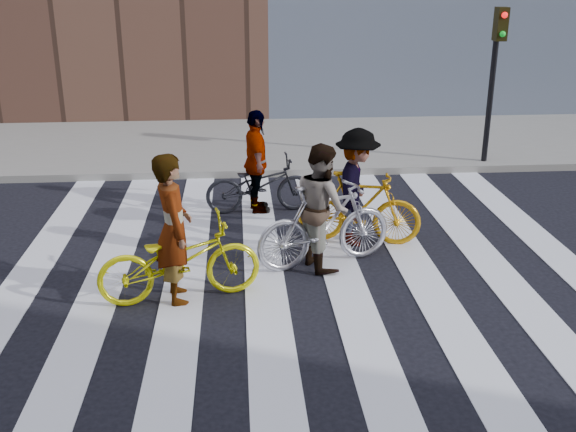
{
  "coord_description": "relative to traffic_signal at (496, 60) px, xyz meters",
  "views": [
    {
      "loc": [
        -0.87,
        -8.24,
        4.05
      ],
      "look_at": [
        -0.22,
        0.3,
        0.89
      ],
      "focal_mm": 42.0,
      "sensor_mm": 36.0,
      "label": 1
    }
  ],
  "objects": [
    {
      "name": "rider_mid",
      "position": [
        -4.12,
        -4.7,
        -1.38
      ],
      "size": [
        0.92,
        1.04,
        1.8
      ],
      "primitive_type": "imported",
      "rotation": [
        0.0,
        0.0,
        1.88
      ],
      "color": "slate",
      "rests_on": "ground"
    },
    {
      "name": "ground",
      "position": [
        -4.4,
        -5.32,
        -2.28
      ],
      "size": [
        100.0,
        100.0,
        0.0
      ],
      "primitive_type": "plane",
      "color": "black",
      "rests_on": "ground"
    },
    {
      "name": "bike_yellow_left",
      "position": [
        -6.05,
        -5.62,
        -1.73
      ],
      "size": [
        2.18,
        1.13,
        1.09
      ],
      "primitive_type": "imported",
      "rotation": [
        0.0,
        0.0,
        1.78
      ],
      "color": "#D1D00B",
      "rests_on": "ground"
    },
    {
      "name": "sidewalk_far",
      "position": [
        -4.4,
        2.18,
        -2.2
      ],
      "size": [
        100.0,
        5.0,
        0.15
      ],
      "primitive_type": "cube",
      "color": "gray",
      "rests_on": "ground"
    },
    {
      "name": "bike_dark_rear",
      "position": [
        -4.91,
        -2.35,
        -1.78
      ],
      "size": [
        1.94,
        0.83,
        0.99
      ],
      "primitive_type": "imported",
      "rotation": [
        0.0,
        0.0,
        1.66
      ],
      "color": "black",
      "rests_on": "ground"
    },
    {
      "name": "zebra_crosswalk",
      "position": [
        -4.4,
        -5.32,
        -2.27
      ],
      "size": [
        8.25,
        10.0,
        0.01
      ],
      "color": "white",
      "rests_on": "ground"
    },
    {
      "name": "bike_yellow_right",
      "position": [
        -3.43,
        -3.9,
        -1.71
      ],
      "size": [
        1.98,
        0.98,
        1.15
      ],
      "primitive_type": "imported",
      "rotation": [
        0.0,
        0.0,
        1.33
      ],
      "color": "orange",
      "rests_on": "ground"
    },
    {
      "name": "bike_silver_mid",
      "position": [
        -4.07,
        -4.7,
        -1.66
      ],
      "size": [
        2.13,
        1.18,
        1.24
      ],
      "primitive_type": "imported",
      "rotation": [
        0.0,
        0.0,
        1.88
      ],
      "color": "silver",
      "rests_on": "ground"
    },
    {
      "name": "traffic_signal",
      "position": [
        0.0,
        0.0,
        0.0
      ],
      "size": [
        0.22,
        0.42,
        3.33
      ],
      "color": "black",
      "rests_on": "ground"
    },
    {
      "name": "rider_right",
      "position": [
        -3.48,
        -3.9,
        -1.37
      ],
      "size": [
        0.94,
        1.3,
        1.82
      ],
      "primitive_type": "imported",
      "rotation": [
        0.0,
        0.0,
        1.33
      ],
      "color": "slate",
      "rests_on": "ground"
    },
    {
      "name": "rider_left",
      "position": [
        -6.1,
        -5.62,
        -1.3
      ],
      "size": [
        0.6,
        0.79,
        1.95
      ],
      "primitive_type": "imported",
      "rotation": [
        0.0,
        0.0,
        1.78
      ],
      "color": "slate",
      "rests_on": "ground"
    },
    {
      "name": "rider_rear",
      "position": [
        -4.96,
        -2.35,
        -1.38
      ],
      "size": [
        0.54,
        1.1,
        1.81
      ],
      "primitive_type": "imported",
      "rotation": [
        0.0,
        0.0,
        1.66
      ],
      "color": "slate",
      "rests_on": "ground"
    }
  ]
}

